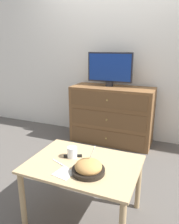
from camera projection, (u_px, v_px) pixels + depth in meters
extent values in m
plane|color=#56514C|center=(118.00, 135.00, 3.49)|extent=(12.00, 12.00, 0.00)
cube|color=white|center=(121.00, 51.00, 3.14)|extent=(12.00, 0.05, 2.60)
cube|color=brown|center=(112.00, 115.00, 3.15)|extent=(1.15, 0.46, 0.81)
cube|color=brown|center=(106.00, 138.00, 3.03)|extent=(1.06, 0.01, 0.22)
sphere|color=tan|center=(106.00, 138.00, 3.02)|extent=(0.02, 0.02, 0.02)
cube|color=brown|center=(107.00, 120.00, 2.95)|extent=(1.06, 0.01, 0.22)
sphere|color=tan|center=(106.00, 120.00, 2.94)|extent=(0.02, 0.02, 0.02)
cube|color=brown|center=(107.00, 100.00, 2.87)|extent=(1.06, 0.01, 0.22)
sphere|color=tan|center=(107.00, 100.00, 2.86)|extent=(0.02, 0.02, 0.02)
cylinder|color=#232328|center=(109.00, 84.00, 3.10)|extent=(0.11, 0.11, 0.06)
cube|color=#232328|center=(110.00, 67.00, 3.04)|extent=(0.64, 0.04, 0.41)
cube|color=navy|center=(109.00, 67.00, 3.02)|extent=(0.60, 0.01, 0.37)
cube|color=tan|center=(83.00, 164.00, 1.69)|extent=(0.85, 0.62, 0.02)
cylinder|color=tan|center=(22.00, 200.00, 1.66)|extent=(0.04, 0.04, 0.47)
cylinder|color=tan|center=(59.00, 165.00, 2.14)|extent=(0.04, 0.04, 0.47)
cylinder|color=tan|center=(138.00, 184.00, 1.85)|extent=(0.04, 0.04, 0.47)
cylinder|color=black|center=(88.00, 171.00, 1.55)|extent=(0.24, 0.24, 0.03)
ellipsoid|color=tan|center=(88.00, 166.00, 1.54)|extent=(0.19, 0.19, 0.10)
cube|color=white|center=(90.00, 158.00, 1.55)|extent=(0.06, 0.01, 0.16)
cube|color=white|center=(94.00, 149.00, 1.52)|extent=(0.02, 0.02, 0.03)
cylinder|color=beige|center=(72.00, 154.00, 1.77)|extent=(0.07, 0.07, 0.05)
cylinder|color=white|center=(72.00, 152.00, 1.76)|extent=(0.08, 0.08, 0.09)
cube|color=silver|center=(64.00, 173.00, 1.54)|extent=(0.15, 0.15, 0.00)
cube|color=white|center=(60.00, 164.00, 1.67)|extent=(0.19, 0.09, 0.01)
cube|color=black|center=(73.00, 156.00, 1.77)|extent=(0.14, 0.09, 0.02)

